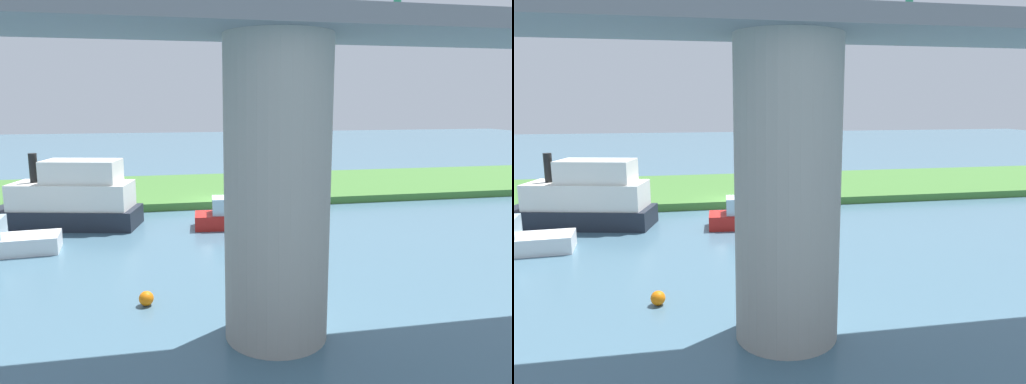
# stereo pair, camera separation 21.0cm
# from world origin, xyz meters

# --- Properties ---
(ground_plane) EXTENTS (160.00, 160.00, 0.00)m
(ground_plane) POSITION_xyz_m (0.00, 0.00, 0.00)
(ground_plane) COLOR #476B7F
(grassy_bank) EXTENTS (80.00, 12.00, 0.50)m
(grassy_bank) POSITION_xyz_m (0.00, -6.00, 0.25)
(grassy_bank) COLOR #427533
(grassy_bank) RESTS_ON ground
(bridge_pylon) EXTENTS (2.98, 2.98, 8.56)m
(bridge_pylon) POSITION_xyz_m (0.44, 17.02, 4.28)
(bridge_pylon) COLOR #9E998E
(bridge_pylon) RESTS_ON ground
(bridge_span) EXTENTS (61.34, 4.30, 3.25)m
(bridge_span) POSITION_xyz_m (0.44, 17.00, 9.06)
(bridge_span) COLOR slate
(bridge_span) RESTS_ON bridge_pylon
(person_on_bank) EXTENTS (0.49, 0.49, 1.39)m
(person_on_bank) POSITION_xyz_m (-5.04, -1.98, 1.20)
(person_on_bank) COLOR #2D334C
(person_on_bank) RESTS_ON grassy_bank
(mooring_post) EXTENTS (0.20, 0.20, 0.82)m
(mooring_post) POSITION_xyz_m (6.29, -1.40, 0.91)
(mooring_post) COLOR brown
(mooring_post) RESTS_ON grassy_bank
(motorboat_red) EXTENTS (8.34, 4.33, 4.06)m
(motorboat_red) POSITION_xyz_m (8.64, 2.74, 1.51)
(motorboat_red) COLOR #1E232D
(motorboat_red) RESTS_ON ground
(riverboat_paddlewheel) EXTENTS (5.17, 2.20, 1.68)m
(riverboat_paddlewheel) POSITION_xyz_m (-0.41, 4.59, 0.60)
(riverboat_paddlewheel) COLOR red
(riverboat_paddlewheel) RESTS_ON ground
(marker_buoy) EXTENTS (0.50, 0.50, 0.50)m
(marker_buoy) POSITION_xyz_m (4.27, 14.19, 0.25)
(marker_buoy) COLOR orange
(marker_buoy) RESTS_ON ground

